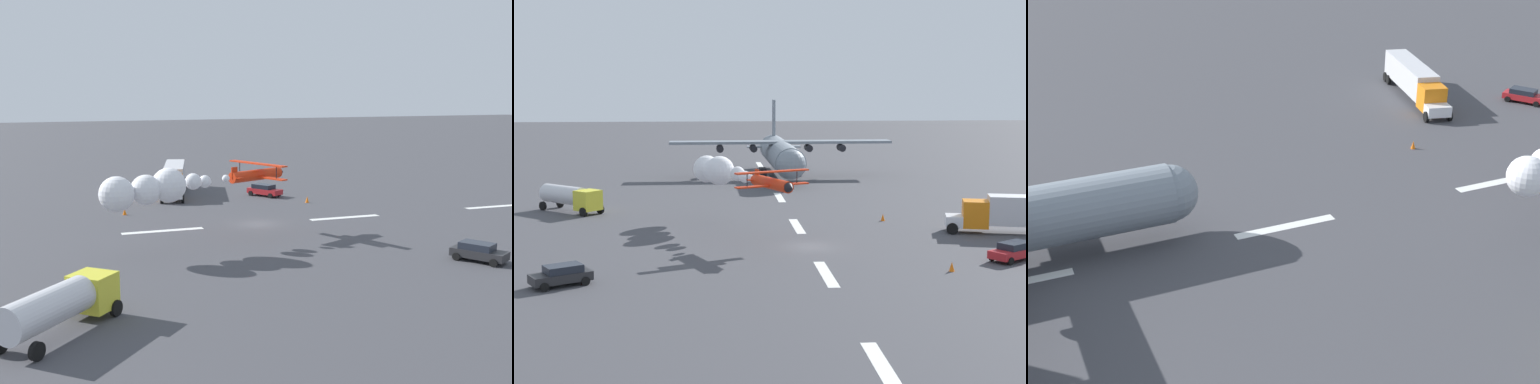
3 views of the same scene
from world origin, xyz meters
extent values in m
cube|color=white|center=(9.85, 0.00, 0.01)|extent=(8.00, 0.90, 0.01)
cube|color=white|center=(29.55, 0.00, 0.01)|extent=(8.00, 0.90, 0.01)
sphere|color=gray|center=(37.66, -2.29, 3.38)|extent=(4.13, 4.13, 4.13)
sphere|color=white|center=(15.30, 9.08, 5.32)|extent=(2.88, 2.88, 2.88)
cube|color=silver|center=(5.70, -14.92, 1.10)|extent=(2.82, 2.17, 1.10)
cube|color=orange|center=(5.21, -16.86, 1.85)|extent=(3.01, 2.94, 2.60)
cube|color=silver|center=(3.47, -23.71, 2.30)|extent=(5.31, 11.98, 2.80)
cylinder|color=black|center=(4.54, -14.42, 0.55)|extent=(0.61, 1.15, 1.10)
cylinder|color=black|center=(1.26, -27.34, 0.55)|extent=(0.61, 1.15, 1.10)
cylinder|color=black|center=(0.96, -28.50, 0.55)|extent=(0.61, 1.15, 1.10)
cylinder|color=black|center=(6.96, -15.04, 0.55)|extent=(0.61, 1.15, 1.10)
cylinder|color=black|center=(3.68, -27.95, 0.55)|extent=(0.61, 1.15, 1.10)
cylinder|color=black|center=(3.39, -29.11, 0.55)|extent=(0.61, 1.15, 1.10)
cube|color=#B21E23|center=(-6.60, -16.00, 0.65)|extent=(3.94, 4.78, 0.65)
cube|color=#1E232D|center=(-6.49, -16.17, 1.25)|extent=(2.85, 3.18, 0.55)
cylinder|color=black|center=(-6.51, -17.82, 0.32)|extent=(0.53, 0.66, 0.64)
cylinder|color=black|center=(-6.68, -14.18, 0.32)|extent=(0.53, 0.66, 0.64)
cylinder|color=black|center=(-4.99, -16.85, 0.32)|extent=(0.53, 0.66, 0.64)
cone|color=orange|center=(12.20, -9.38, 0.38)|extent=(0.44, 0.44, 0.75)
camera|label=1|loc=(21.71, 60.74, 13.67)|focal=45.25mm
camera|label=2|loc=(-66.61, 8.73, 14.52)|focal=54.10mm
camera|label=3|loc=(49.27, 44.42, 26.17)|focal=51.40mm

